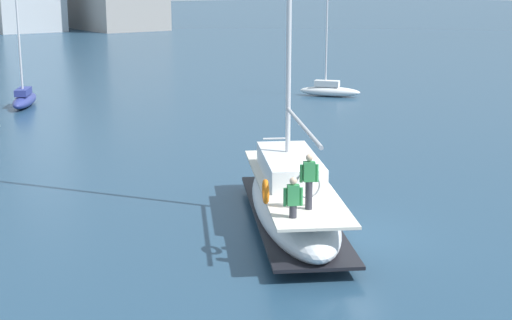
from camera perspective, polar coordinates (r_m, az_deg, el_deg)
The scene contains 4 objects.
ground_plane at distance 23.69m, azimuth 6.01°, elevation -5.70°, with size 400.00×400.00×0.00m, color navy.
main_sailboat at distance 24.28m, azimuth 2.73°, elevation -2.89°, with size 6.84×9.53×13.96m.
moored_cutter_left at distance 51.06m, azimuth 5.50°, elevation 5.29°, with size 3.22×3.80×7.07m.
moored_cutter_right at distance 48.89m, azimuth -16.89°, elevation 4.44°, with size 3.30×4.52×7.36m.
Camera 1 is at (-14.96, -16.65, 7.79)m, focal length 53.65 mm.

